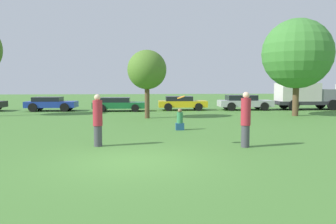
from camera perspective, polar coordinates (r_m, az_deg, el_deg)
ground_plane at (r=10.04m, az=-6.27°, el=-8.23°), size 120.00×120.00×0.00m
person_thrower at (r=12.37m, az=-11.78°, el=-1.34°), size 0.34×0.34×1.88m
person_catcher at (r=12.25m, az=12.98°, el=-1.20°), size 0.35×0.35×1.97m
frisbee at (r=12.08m, az=2.22°, el=2.51°), size 0.28×0.29×0.12m
bystander_sitting at (r=16.39m, az=2.01°, el=-1.54°), size 0.40×0.33×1.05m
tree_1 at (r=21.89m, az=-3.57°, el=7.08°), size 2.51×2.51×4.40m
tree_2 at (r=25.10m, az=20.96°, el=9.15°), size 4.77×4.77×6.67m
parked_car_blue at (r=29.11m, az=-19.19°, el=1.41°), size 4.03×1.99×1.15m
parked_car_green at (r=27.63m, az=-8.37°, el=1.37°), size 4.24×1.94×1.11m
parked_car_yellow at (r=28.37m, az=2.31°, el=1.59°), size 4.08×1.97×1.17m
parked_car_silver at (r=29.24m, az=12.71°, el=1.67°), size 4.50×2.03×1.26m
delivery_truck_grey at (r=31.22m, az=22.03°, el=2.67°), size 5.39×2.39×2.27m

